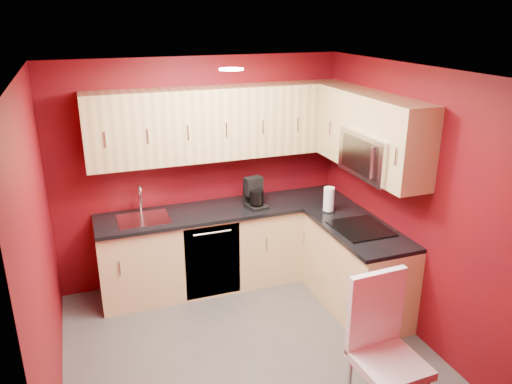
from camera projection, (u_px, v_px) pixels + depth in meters
floor at (245, 346)px, 4.64m from camera, size 3.20×3.20×0.00m
ceiling at (243, 71)px, 3.78m from camera, size 3.20×3.20×0.00m
wall_back at (201, 172)px, 5.54m from camera, size 3.20×0.00×3.20m
wall_front at (328, 319)px, 2.89m from camera, size 3.20×0.00×3.20m
wall_left at (40, 252)px, 3.70m from camera, size 0.00×3.00×3.00m
wall_right at (404, 199)px, 4.73m from camera, size 0.00×3.00×3.00m
base_cabinets_back at (227, 247)px, 5.61m from camera, size 2.80×0.60×0.87m
base_cabinets_right at (357, 269)px, 5.13m from camera, size 0.60×1.30×0.87m
countertop_back at (227, 210)px, 5.44m from camera, size 2.80×0.63×0.04m
countertop_right at (359, 229)px, 4.96m from camera, size 0.63×1.27×0.04m
upper_cabinets_back at (221, 123)px, 5.25m from camera, size 2.80×0.35×0.75m
upper_cabinets_right at (368, 125)px, 4.84m from camera, size 0.35×1.55×0.75m
microwave at (377, 154)px, 4.70m from camera, size 0.42×0.76×0.42m
cooktop at (361, 228)px, 4.91m from camera, size 0.50×0.55×0.01m
sink at (143, 215)px, 5.15m from camera, size 0.52×0.42×0.35m
dishwasher_front at (213, 262)px, 5.28m from camera, size 0.60×0.02×0.82m
downlight at (231, 69)px, 4.05m from camera, size 0.20×0.20×0.01m
coffee_maker at (256, 193)px, 5.40m from camera, size 0.24×0.29×0.33m
napkin_holder at (249, 195)px, 5.61m from camera, size 0.15×0.15×0.14m
paper_towel at (329, 199)px, 5.31m from camera, size 0.19×0.19×0.27m
dining_chair at (390, 356)px, 3.61m from camera, size 0.49×0.51×1.16m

